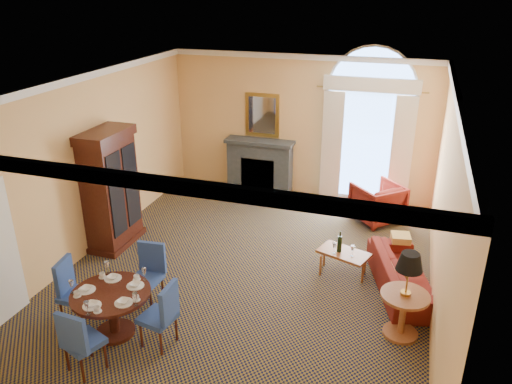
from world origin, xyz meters
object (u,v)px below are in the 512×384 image
(dining_table, at_px, (112,302))
(coffee_table, at_px, (343,253))
(sofa, at_px, (403,273))
(armchair, at_px, (377,203))
(armoire, at_px, (111,191))
(side_table, at_px, (407,286))

(dining_table, distance_m, coffee_table, 3.81)
(sofa, distance_m, armchair, 2.53)
(dining_table, height_order, armchair, dining_table)
(armoire, xyz_separation_m, armchair, (4.62, 2.52, -0.66))
(sofa, relative_size, coffee_table, 2.09)
(sofa, xyz_separation_m, coffee_table, (-0.99, 0.15, 0.12))
(armoire, xyz_separation_m, side_table, (5.32, -1.11, -0.27))
(armoire, relative_size, sofa, 1.13)
(armchair, bearing_deg, armoire, -14.93)
(sofa, height_order, armchair, armchair)
(side_table, bearing_deg, sofa, 92.42)
(coffee_table, bearing_deg, side_table, -32.99)
(dining_table, bearing_deg, armchair, 57.00)
(armoire, bearing_deg, coffee_table, 3.07)
(armoire, height_order, armchair, armoire)
(side_table, bearing_deg, armoire, 168.27)
(dining_table, relative_size, coffee_table, 1.16)
(sofa, xyz_separation_m, armchair, (-0.65, 2.44, 0.12))
(armoire, xyz_separation_m, coffee_table, (4.28, 0.23, -0.66))
(armoire, relative_size, coffee_table, 2.36)
(sofa, bearing_deg, armoire, 73.52)
(dining_table, distance_m, armchair, 5.79)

